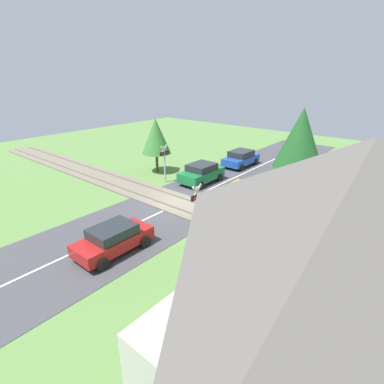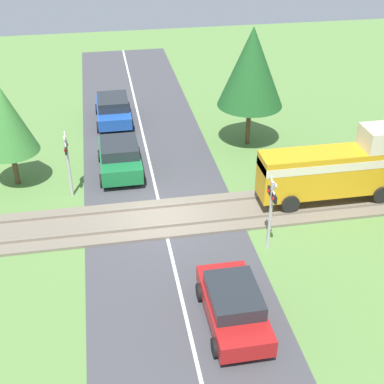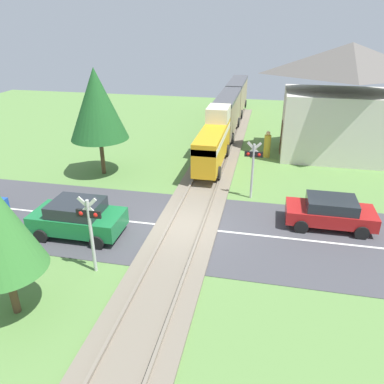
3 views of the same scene
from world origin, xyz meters
name	(u,v)px [view 1 (image 1 of 3)]	position (x,y,z in m)	size (l,w,h in m)	color
ground_plane	(178,204)	(0.00, 0.00, 0.00)	(60.00, 60.00, 0.00)	#5B8442
road_surface	(178,204)	(0.00, 0.00, 0.01)	(48.00, 6.40, 0.02)	#424247
track_bed	(178,203)	(0.00, 0.00, 0.07)	(2.80, 48.00, 0.24)	#756B5B
car_near_crossing	(202,173)	(-4.38, -1.44, 0.81)	(3.81, 2.04, 1.54)	#197038
car_far_side	(113,239)	(6.16, 1.44, 0.73)	(3.78, 1.86, 1.38)	#A81919
car_behind_queue	(241,158)	(-10.32, -1.44, 0.77)	(3.96, 2.00, 1.47)	#1E4CA8
crossing_signal_west_approach	(165,159)	(-2.59, -3.70, 1.93)	(0.90, 0.18, 3.01)	#B7B7B7
crossing_signal_east_approach	(197,205)	(2.59, 3.70, 1.93)	(0.90, 0.18, 3.01)	#B7B7B7
station_building	(337,312)	(7.73, 11.55, 3.53)	(7.84, 5.26, 7.15)	beige
pedestrian_by_station	(324,284)	(3.21, 10.30, 0.81)	(0.44, 0.44, 1.77)	gold
tree_roadside_hedge	(301,138)	(-6.25, 5.31, 4.13)	(3.29, 3.29, 6.11)	brown
tree_beyond_track	(156,136)	(-4.11, -6.18, 3.15)	(2.49, 2.49, 4.66)	brown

